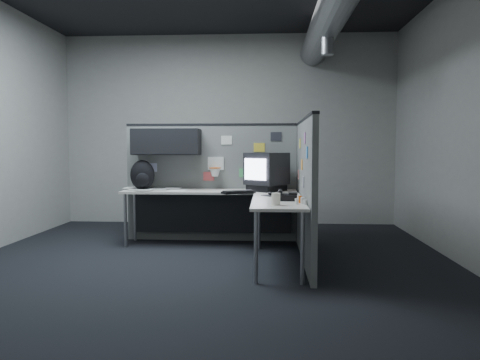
# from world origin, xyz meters

# --- Properties ---
(room) EXTENTS (5.62, 5.62, 3.22)m
(room) POSITION_xyz_m (0.56, 0.00, 2.10)
(room) COLOR black
(room) RESTS_ON ground
(partition_back) EXTENTS (2.44, 0.42, 1.63)m
(partition_back) POSITION_xyz_m (-0.25, 1.23, 1.00)
(partition_back) COLOR #606260
(partition_back) RESTS_ON ground
(partition_right) EXTENTS (0.07, 2.23, 1.63)m
(partition_right) POSITION_xyz_m (1.10, 0.22, 0.82)
(partition_right) COLOR #606260
(partition_right) RESTS_ON ground
(desk) EXTENTS (2.31, 2.11, 0.73)m
(desk) POSITION_xyz_m (0.15, 0.70, 0.61)
(desk) COLOR beige
(desk) RESTS_ON ground
(monitor) EXTENTS (0.62, 0.62, 0.50)m
(monitor) POSITION_xyz_m (0.65, 0.96, 0.99)
(monitor) COLOR black
(monitor) RESTS_ON desk
(keyboard) EXTENTS (0.43, 0.34, 0.04)m
(keyboard) POSITION_xyz_m (0.31, 0.60, 0.75)
(keyboard) COLOR black
(keyboard) RESTS_ON desk
(mouse) EXTENTS (0.26, 0.26, 0.04)m
(mouse) POSITION_xyz_m (0.72, 0.36, 0.75)
(mouse) COLOR black
(mouse) RESTS_ON desk
(phone) EXTENTS (0.23, 0.25, 0.11)m
(phone) POSITION_xyz_m (0.87, -0.12, 0.77)
(phone) COLOR black
(phone) RESTS_ON desk
(bottles) EXTENTS (0.12, 0.16, 0.08)m
(bottles) POSITION_xyz_m (1.01, -0.43, 0.76)
(bottles) COLOR silver
(bottles) RESTS_ON desk
(cup) EXTENTS (0.09, 0.09, 0.12)m
(cup) POSITION_xyz_m (0.75, -0.56, 0.79)
(cup) COLOR silver
(cup) RESTS_ON desk
(papers) EXTENTS (0.88, 0.58, 0.02)m
(papers) POSITION_xyz_m (-0.86, 1.05, 0.74)
(papers) COLOR white
(papers) RESTS_ON desk
(backpack) EXTENTS (0.35, 0.32, 0.40)m
(backpack) POSITION_xyz_m (-1.01, 1.00, 0.93)
(backpack) COLOR black
(backpack) RESTS_ON desk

